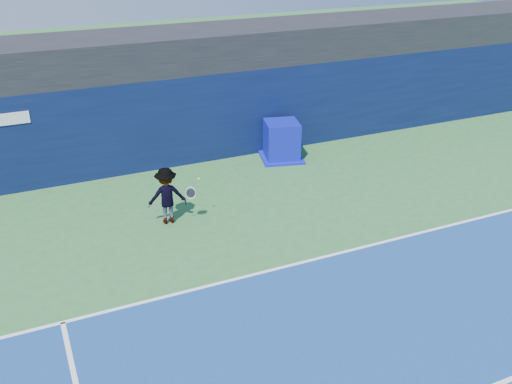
% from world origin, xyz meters
% --- Properties ---
extents(ground, '(80.00, 80.00, 0.00)m').
position_xyz_m(ground, '(0.00, 0.00, 0.00)').
color(ground, '#316C33').
rests_on(ground, ground).
extents(baseline, '(24.00, 0.10, 0.01)m').
position_xyz_m(baseline, '(0.00, 3.00, 0.01)').
color(baseline, white).
rests_on(baseline, ground).
extents(stadium_band, '(36.00, 3.00, 1.20)m').
position_xyz_m(stadium_band, '(0.00, 11.50, 3.60)').
color(stadium_band, black).
rests_on(stadium_band, back_wall_assembly).
extents(back_wall_assembly, '(36.00, 1.03, 3.00)m').
position_xyz_m(back_wall_assembly, '(-0.00, 10.50, 1.50)').
color(back_wall_assembly, '#0A1338').
rests_on(back_wall_assembly, ground).
extents(equipment_cart, '(1.69, 1.69, 1.34)m').
position_xyz_m(equipment_cart, '(3.13, 9.21, 0.61)').
color(equipment_cart, '#0B109F').
rests_on(equipment_cart, ground).
extents(tennis_player, '(1.29, 0.73, 1.61)m').
position_xyz_m(tennis_player, '(-1.76, 6.35, 0.80)').
color(tennis_player, white).
rests_on(tennis_player, ground).
extents(tennis_ball, '(0.06, 0.06, 0.06)m').
position_xyz_m(tennis_ball, '(-0.91, 6.11, 1.25)').
color(tennis_ball, '#DDEC1A').
rests_on(tennis_ball, ground).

